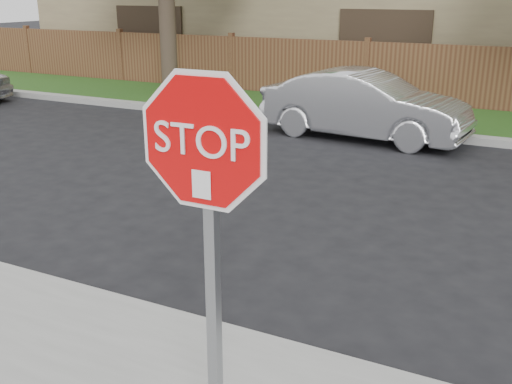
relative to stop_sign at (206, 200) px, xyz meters
The scene contains 2 objects.
stop_sign is the anchor object (origin of this frame).
sedan_left 9.32m from the stop_sign, 101.30° to the left, with size 1.43×4.10×1.35m, color silver.
Camera 1 is at (0.48, -4.00, 2.88)m, focal length 42.00 mm.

